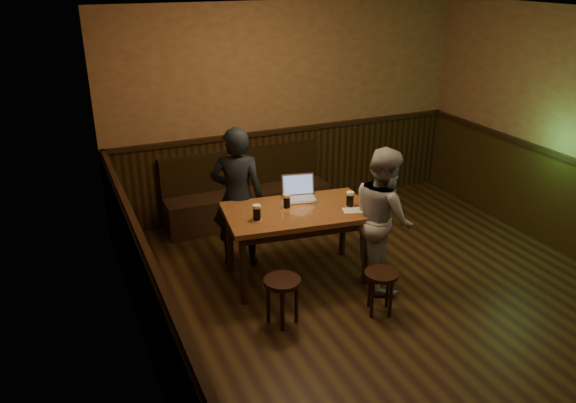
# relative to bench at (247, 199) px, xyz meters

# --- Properties ---
(room) EXTENTS (5.04, 6.04, 2.84)m
(room) POSITION_rel_bench_xyz_m (0.73, -2.53, 0.89)
(room) COLOR black
(room) RESTS_ON ground
(bench) EXTENTS (2.20, 0.50, 0.95)m
(bench) POSITION_rel_bench_xyz_m (0.00, 0.00, 0.00)
(bench) COLOR black
(bench) RESTS_ON ground
(pub_table) EXTENTS (1.62, 1.05, 0.82)m
(pub_table) POSITION_rel_bench_xyz_m (0.00, -1.63, 0.40)
(pub_table) COLOR #5D2D1A
(pub_table) RESTS_ON ground
(stool_left) EXTENTS (0.46, 0.46, 0.48)m
(stool_left) POSITION_rel_bench_xyz_m (-0.49, -2.36, 0.07)
(stool_left) COLOR black
(stool_left) RESTS_ON ground
(stool_right) EXTENTS (0.43, 0.43, 0.45)m
(stool_right) POSITION_rel_bench_xyz_m (0.47, -2.58, 0.05)
(stool_right) COLOR black
(stool_right) RESTS_ON ground
(pint_left) EXTENTS (0.11, 0.11, 0.17)m
(pint_left) POSITION_rel_bench_xyz_m (-0.49, -1.71, 0.59)
(pint_left) COLOR #A73014
(pint_left) RESTS_ON pub_table
(pint_mid) EXTENTS (0.10, 0.10, 0.16)m
(pint_mid) POSITION_rel_bench_xyz_m (-0.09, -1.55, 0.58)
(pint_mid) COLOR #A73014
(pint_mid) RESTS_ON pub_table
(pint_right) EXTENTS (0.11, 0.11, 0.17)m
(pint_right) POSITION_rel_bench_xyz_m (0.55, -1.78, 0.59)
(pint_right) COLOR #A73014
(pint_right) RESTS_ON pub_table
(laptop) EXTENTS (0.41, 0.36, 0.26)m
(laptop) POSITION_rel_bench_xyz_m (0.15, -1.36, 0.57)
(laptop) COLOR silver
(laptop) RESTS_ON pub_table
(menu) EXTENTS (0.25, 0.21, 0.00)m
(menu) POSITION_rel_bench_xyz_m (0.53, -1.89, 0.51)
(menu) COLOR silver
(menu) RESTS_ON pub_table
(person_suit) EXTENTS (0.70, 0.61, 1.63)m
(person_suit) POSITION_rel_bench_xyz_m (-0.47, -1.06, 0.50)
(person_suit) COLOR black
(person_suit) RESTS_ON ground
(person_grey) EXTENTS (0.70, 0.83, 1.53)m
(person_grey) POSITION_rel_bench_xyz_m (0.78, -2.08, 0.45)
(person_grey) COLOR gray
(person_grey) RESTS_ON ground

